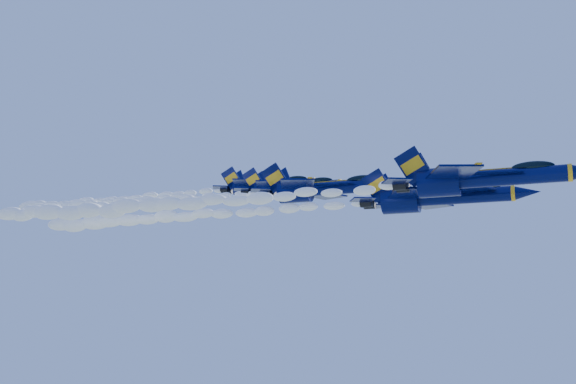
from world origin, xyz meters
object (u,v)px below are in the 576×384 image
at_px(jet_lead, 479,178).
at_px(jet_second, 435,197).
at_px(jet_third, 324,188).
at_px(jet_fourth, 291,188).
at_px(jet_fifth, 268,186).

relative_size(jet_lead, jet_second, 0.99).
bearing_deg(jet_lead, jet_third, 147.92).
relative_size(jet_lead, jet_third, 0.97).
bearing_deg(jet_second, jet_fourth, 142.60).
distance_m(jet_lead, jet_second, 9.13).
distance_m(jet_third, jet_fifth, 27.84).
bearing_deg(jet_third, jet_lead, -32.08).
bearing_deg(jet_fourth, jet_second, -37.40).
xyz_separation_m(jet_third, jet_fifth, (-17.21, 21.28, 5.12)).
xyz_separation_m(jet_second, jet_fifth, (-31.59, 26.25, 7.94)).
relative_size(jet_third, jet_fifth, 0.99).
height_order(jet_second, jet_fifth, jet_fifth).
bearing_deg(jet_second, jet_fifth, 140.27).
height_order(jet_lead, jet_fifth, jet_fifth).
distance_m(jet_second, jet_fifth, 41.84).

